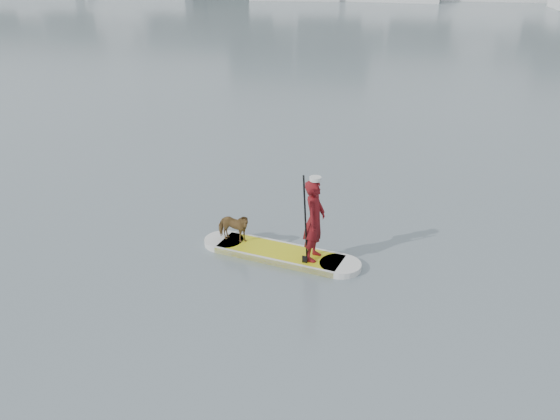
# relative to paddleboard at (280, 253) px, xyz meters

# --- Properties ---
(ground) EXTENTS (140.00, 140.00, 0.00)m
(ground) POSITION_rel_paddleboard_xyz_m (2.54, -0.17, -0.06)
(ground) COLOR slate
(ground) RESTS_ON ground
(paddleboard) EXTENTS (3.23, 1.39, 0.12)m
(paddleboard) POSITION_rel_paddleboard_xyz_m (0.00, 0.00, 0.00)
(paddleboard) COLOR #CFCD13
(paddleboard) RESTS_ON ground
(paddler) EXTENTS (0.47, 0.64, 1.60)m
(paddler) POSITION_rel_paddleboard_xyz_m (0.68, -0.17, 0.86)
(paddler) COLOR maroon
(paddler) RESTS_ON paddleboard
(white_cap) EXTENTS (0.22, 0.22, 0.07)m
(white_cap) POSITION_rel_paddleboard_xyz_m (0.68, -0.17, 1.69)
(white_cap) COLOR silver
(white_cap) RESTS_ON paddler
(dog) EXTENTS (0.79, 0.49, 0.62)m
(dog) POSITION_rel_paddleboard_xyz_m (-1.00, 0.24, 0.37)
(dog) COLOR brown
(dog) RESTS_ON paddleboard
(paddle) EXTENTS (0.10, 0.30, 2.00)m
(paddle) POSITION_rel_paddleboard_xyz_m (0.54, -0.38, 0.74)
(paddle) COLOR black
(paddle) RESTS_ON ground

